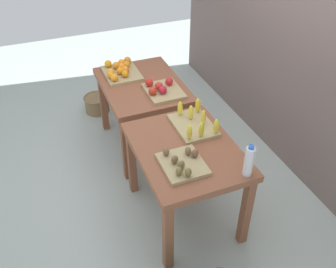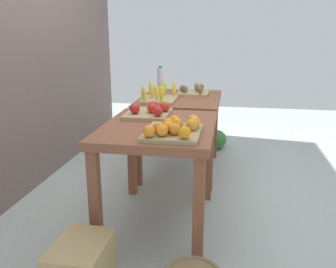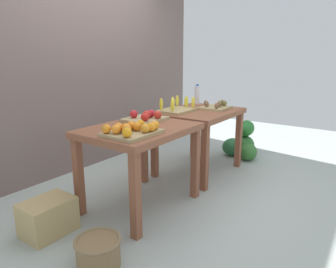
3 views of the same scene
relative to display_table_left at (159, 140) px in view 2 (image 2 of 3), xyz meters
The scene contains 11 objects.
ground_plane 0.87m from the display_table_left, ahead, with size 8.00×8.00×0.00m, color #A4B0A9.
back_wall 1.68m from the display_table_left, 67.47° to the left, with size 4.40×0.12×3.00m, color #6E5B56.
display_table_left is the anchor object (origin of this frame).
display_table_right 1.12m from the display_table_left, ahead, with size 1.04×0.80×0.79m.
orange_bin 0.35m from the display_table_left, 150.39° to the right, with size 0.44×0.37×0.11m.
apple_bin 0.31m from the display_table_left, 27.06° to the left, with size 0.40×0.35×0.11m.
banana_crate 0.92m from the display_table_left, 11.20° to the left, with size 0.44×0.32×0.17m.
kiwi_bin 1.33m from the display_table_left, ahead, with size 0.36×0.32×0.10m.
water_bottle 1.61m from the display_table_left, 10.53° to the left, with size 0.07×0.07×0.27m.
watermelon_pile 2.13m from the display_table_left, ahead, with size 0.62×0.59×0.51m.
cardboard_produce_box 1.02m from the display_table_left, 159.91° to the left, with size 0.40×0.30×0.29m, color tan.
Camera 2 is at (-3.07, -0.50, 1.45)m, focal length 38.69 mm.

